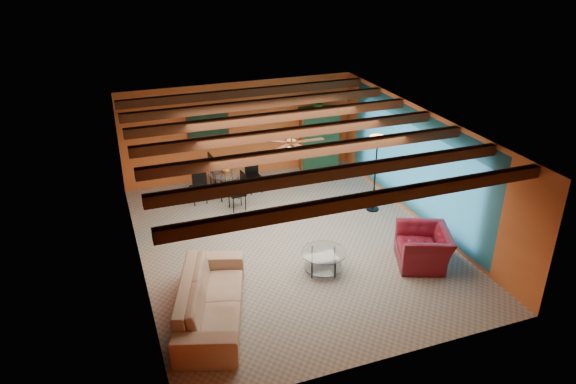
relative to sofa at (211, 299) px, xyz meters
name	(u,v)px	position (x,y,z in m)	size (l,w,h in m)	color
room	(289,141)	(2.26, 2.09, 1.96)	(6.52, 8.01, 2.71)	gray
sofa	(211,299)	(0.00, 0.00, 0.00)	(2.72, 1.07, 0.80)	tan
armchair	(423,247)	(4.53, 0.23, -0.02)	(1.17, 1.02, 0.76)	maroon
coffee_table	(323,261)	(2.46, 0.66, -0.16)	(0.92, 0.92, 0.47)	white
dining_table	(227,180)	(1.51, 4.73, 0.09)	(1.87, 1.87, 0.97)	silver
armoire	(317,140)	(4.46, 5.68, 0.49)	(1.01, 0.50, 1.77)	brown
floor_lamp	(375,174)	(4.73, 2.76, 0.57)	(0.39, 0.39, 1.94)	black
ceiling_fan	(291,143)	(2.26, 1.98, 1.96)	(1.50, 1.50, 0.44)	#472614
painting	(208,124)	(1.36, 5.94, 1.25)	(1.05, 0.03, 0.65)	black
potted_plant	(318,102)	(4.46, 5.68, 1.62)	(0.45, 0.39, 0.50)	#26661E
vase	(226,159)	(1.51, 4.73, 0.67)	(0.19, 0.19, 0.20)	orange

